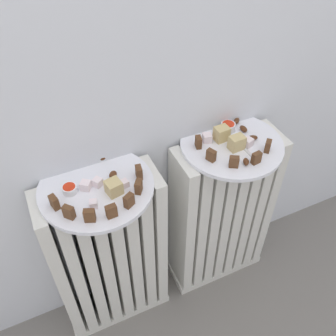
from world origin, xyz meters
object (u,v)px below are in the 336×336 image
(jam_bowl_right, at_px, (228,126))
(plate_left, at_px, (96,187))
(plate_right, at_px, (232,144))
(radiator_left, at_px, (110,257))
(radiator_right, at_px, (221,215))
(jam_bowl_left, at_px, (70,189))
(fork, at_px, (240,144))

(jam_bowl_right, bearing_deg, plate_left, -172.28)
(plate_left, relative_size, plate_right, 1.00)
(radiator_left, relative_size, jam_bowl_right, 14.27)
(jam_bowl_right, bearing_deg, radiator_left, -172.28)
(radiator_right, height_order, jam_bowl_left, jam_bowl_left)
(radiator_right, relative_size, fork, 5.90)
(jam_bowl_left, relative_size, fork, 0.35)
(radiator_right, bearing_deg, jam_bowl_left, 179.37)
(plate_left, relative_size, fork, 2.81)
(plate_right, distance_m, fork, 0.03)
(plate_right, xyz_separation_m, jam_bowl_right, (0.02, 0.06, 0.02))
(jam_bowl_left, xyz_separation_m, jam_bowl_right, (0.49, 0.05, 0.00))
(plate_left, xyz_separation_m, jam_bowl_right, (0.43, 0.06, 0.02))
(plate_left, xyz_separation_m, fork, (0.43, -0.02, 0.01))
(radiator_right, bearing_deg, radiator_left, 180.00)
(plate_left, height_order, jam_bowl_left, jam_bowl_left)
(plate_left, relative_size, jam_bowl_left, 7.93)
(jam_bowl_right, bearing_deg, fork, -92.40)
(plate_left, bearing_deg, radiator_right, 0.00)
(jam_bowl_right, height_order, fork, jam_bowl_right)
(jam_bowl_left, distance_m, jam_bowl_right, 0.50)
(fork, bearing_deg, radiator_left, 177.70)
(radiator_left, bearing_deg, plate_right, 0.00)
(radiator_right, height_order, plate_left, plate_left)
(plate_right, xyz_separation_m, jam_bowl_left, (-0.47, 0.01, 0.02))
(radiator_left, height_order, plate_right, plate_right)
(fork, bearing_deg, plate_right, 136.12)
(fork, bearing_deg, plate_left, 177.70)
(jam_bowl_right, relative_size, fork, 0.41)
(radiator_left, distance_m, plate_right, 0.52)
(plate_left, distance_m, jam_bowl_left, 0.07)
(radiator_left, distance_m, fork, 0.54)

